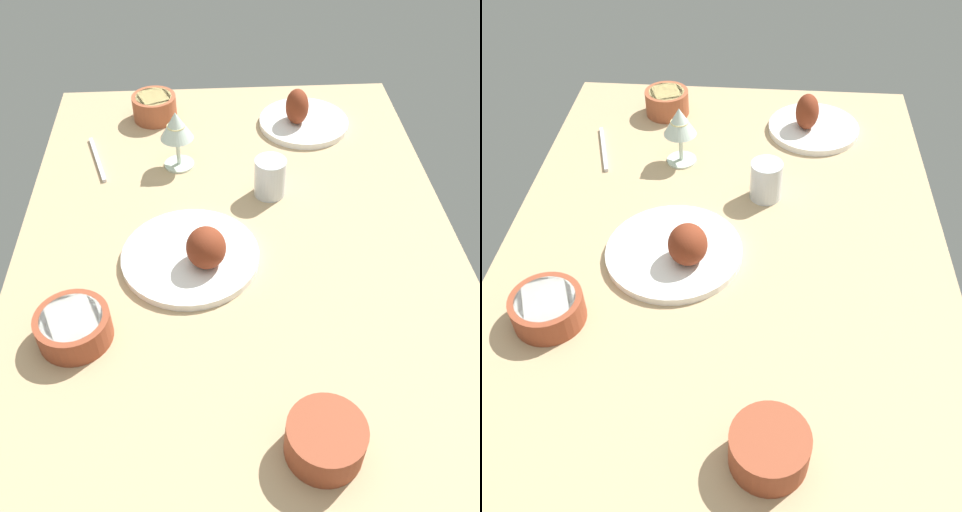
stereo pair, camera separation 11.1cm
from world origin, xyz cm
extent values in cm
cube|color=tan|center=(0.00, 0.00, 2.00)|extent=(140.00, 90.00, 4.00)
cylinder|color=white|center=(1.71, 9.63, 4.80)|extent=(27.02, 27.02, 1.60)
ellipsoid|color=maroon|center=(-0.79, 6.43, 9.36)|extent=(8.14, 7.58, 8.17)
cylinder|color=white|center=(49.22, -19.43, 4.80)|extent=(22.73, 22.73, 1.60)
ellipsoid|color=maroon|center=(48.73, -17.35, 9.72)|extent=(7.51, 5.74, 8.97)
cylinder|color=#A35133|center=(55.07, 18.75, 7.16)|extent=(11.28, 11.28, 6.31)
cylinder|color=#D6BC70|center=(55.07, 18.75, 9.81)|extent=(9.25, 9.25, 1.00)
cylinder|color=brown|center=(-39.65, -9.85, 7.17)|extent=(11.73, 11.73, 6.35)
cylinder|color=brown|center=(-39.65, -9.85, 9.85)|extent=(9.62, 9.62, 1.00)
cylinder|color=brown|center=(-16.26, 29.38, 6.71)|extent=(12.82, 12.82, 5.41)
cylinder|color=white|center=(-16.26, 29.38, 8.91)|extent=(10.52, 10.52, 1.00)
cylinder|color=silver|center=(33.68, 12.28, 4.25)|extent=(7.00, 7.00, 0.50)
cylinder|color=silver|center=(33.68, 12.28, 8.00)|extent=(1.00, 1.00, 7.00)
cone|color=silver|center=(33.68, 12.28, 14.75)|extent=(7.60, 7.60, 6.50)
cylinder|color=beige|center=(33.68, 12.28, 13.30)|extent=(4.18, 4.18, 2.80)
cylinder|color=silver|center=(21.63, -7.89, 8.39)|extent=(6.92, 6.92, 8.77)
cube|color=silver|center=(36.65, 31.80, 4.40)|extent=(17.83, 6.12, 0.80)
camera|label=1|loc=(-79.43, 4.91, 84.06)|focal=40.48mm
camera|label=2|loc=(-79.33, -6.23, 84.06)|focal=40.48mm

